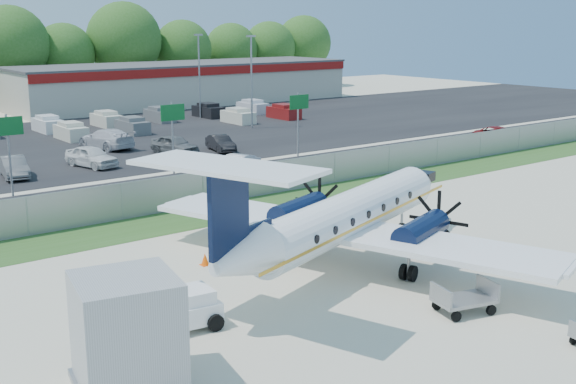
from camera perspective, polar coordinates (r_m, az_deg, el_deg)
ground at (r=31.08m, az=6.78°, el=-6.15°), size 170.00×170.00×0.00m
grass_verge at (r=40.13m, az=-5.22°, el=-1.63°), size 170.00×4.00×0.02m
access_road at (r=46.04m, az=-9.89°, el=0.17°), size 170.00×8.00×0.02m
parking_lot at (r=65.08m, az=-18.56°, el=3.48°), size 170.00×32.00×0.02m
perimeter_fence at (r=41.55m, az=-6.72°, el=0.26°), size 120.00×0.06×1.99m
building_east at (r=95.37m, az=-8.18°, el=8.51°), size 44.40×12.40×5.24m
sign_left at (r=46.05m, az=-21.23°, el=4.03°), size 1.80×0.26×5.00m
sign_mid at (r=50.19m, az=-9.10°, el=5.45°), size 1.80×0.26×5.00m
sign_right at (r=56.20m, az=0.85°, el=6.43°), size 1.80×0.26×5.00m
light_pole_ne at (r=71.70m, az=-2.91°, el=9.19°), size 0.90×0.35×9.09m
light_pole_se at (r=80.11m, az=-7.03°, el=9.53°), size 0.90×0.35×9.09m
aircraft at (r=30.76m, az=4.55°, el=-1.92°), size 18.92×18.44×5.81m
pushback_tug at (r=25.34m, az=-8.17°, el=-9.21°), size 2.67×2.05×1.36m
baggage_cart_near at (r=27.13m, az=13.76°, el=-8.20°), size 2.41×1.80×1.13m
service_container at (r=21.39m, az=-12.56°, el=-11.11°), size 3.55×3.55×3.34m
cone_starboard_wing at (r=31.60m, az=-6.58°, el=-5.32°), size 0.38×0.38×0.54m
road_car_mid at (r=49.63m, az=-4.18°, el=1.26°), size 4.59×3.11×1.43m
road_car_east at (r=66.71m, az=16.32°, el=3.85°), size 5.19×2.96×1.36m
parked_car_b at (r=52.50m, az=-20.78°, el=1.09°), size 2.15×4.52×1.43m
parked_car_c at (r=54.59m, az=-15.22°, el=1.93°), size 2.90×4.88×1.56m
parked_car_d at (r=58.56m, az=-8.92°, el=2.98°), size 2.64×4.76×1.53m
parked_car_e at (r=59.48m, az=-5.33°, el=3.24°), size 2.16×4.13×1.30m
parked_car_g at (r=62.29m, az=-14.13°, el=3.35°), size 3.37×6.10×1.67m
far_parking_rows at (r=69.79m, az=-19.92°, el=3.98°), size 56.00×10.00×1.60m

